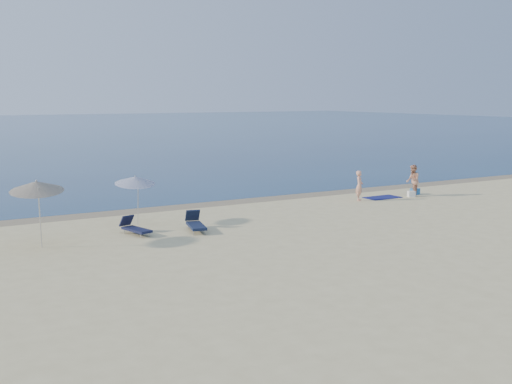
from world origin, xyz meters
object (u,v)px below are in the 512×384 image
umbrella_near (135,180)px  person_right (413,181)px  blue_cooler (415,191)px  person_left (359,186)px

umbrella_near → person_right: bearing=6.5°
blue_cooler → person_right: bearing=-152.4°
person_left → umbrella_near: bearing=135.2°
person_right → blue_cooler: 0.97m
person_left → person_right: size_ratio=0.91×
blue_cooler → umbrella_near: (-16.20, -0.41, 1.73)m
person_right → umbrella_near: size_ratio=0.77×
person_right → blue_cooler: person_right is taller
person_right → umbrella_near: 15.66m
person_left → blue_cooler: 4.07m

